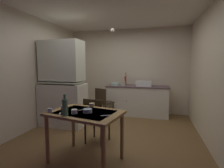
{
  "coord_description": "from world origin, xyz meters",
  "views": [
    {
      "loc": [
        0.95,
        -3.31,
        1.47
      ],
      "look_at": [
        0.04,
        -0.02,
        1.09
      ],
      "focal_mm": 26.7,
      "sensor_mm": 36.0,
      "label": 1
    }
  ],
  "objects_px": {
    "sink_basin": "(144,83)",
    "teacup_mint": "(63,108)",
    "mixing_bowl_counter": "(115,84)",
    "chair_far_side": "(96,120)",
    "hutch_cabinet": "(63,87)",
    "chair_by_counter": "(103,102)",
    "hand_pump": "(125,80)",
    "dining_table": "(85,119)",
    "glass_bottle": "(65,107)",
    "serving_bowl_wide": "(87,111)"
  },
  "relations": [
    {
      "from": "hand_pump",
      "to": "chair_far_side",
      "type": "xyz_separation_m",
      "value": [
        -0.15,
        -2.12,
        -0.58
      ]
    },
    {
      "from": "hutch_cabinet",
      "to": "chair_far_side",
      "type": "bearing_deg",
      "value": -32.41
    },
    {
      "from": "sink_basin",
      "to": "mixing_bowl_counter",
      "type": "distance_m",
      "value": 0.86
    },
    {
      "from": "mixing_bowl_counter",
      "to": "glass_bottle",
      "type": "relative_size",
      "value": 0.82
    },
    {
      "from": "hutch_cabinet",
      "to": "dining_table",
      "type": "height_order",
      "value": "hutch_cabinet"
    },
    {
      "from": "sink_basin",
      "to": "teacup_mint",
      "type": "distance_m",
      "value": 2.86
    },
    {
      "from": "serving_bowl_wide",
      "to": "mixing_bowl_counter",
      "type": "bearing_deg",
      "value": 95.53
    },
    {
      "from": "mixing_bowl_counter",
      "to": "glass_bottle",
      "type": "height_order",
      "value": "glass_bottle"
    },
    {
      "from": "mixing_bowl_counter",
      "to": "teacup_mint",
      "type": "relative_size",
      "value": 3.09
    },
    {
      "from": "sink_basin",
      "to": "dining_table",
      "type": "distance_m",
      "value": 2.76
    },
    {
      "from": "hand_pump",
      "to": "teacup_mint",
      "type": "distance_m",
      "value": 2.76
    },
    {
      "from": "chair_far_side",
      "to": "chair_by_counter",
      "type": "distance_m",
      "value": 1.57
    },
    {
      "from": "hutch_cabinet",
      "to": "chair_by_counter",
      "type": "relative_size",
      "value": 2.43
    },
    {
      "from": "hutch_cabinet",
      "to": "teacup_mint",
      "type": "relative_size",
      "value": 25.72
    },
    {
      "from": "serving_bowl_wide",
      "to": "chair_by_counter",
      "type": "bearing_deg",
      "value": 102.4
    },
    {
      "from": "teacup_mint",
      "to": "glass_bottle",
      "type": "height_order",
      "value": "glass_bottle"
    },
    {
      "from": "glass_bottle",
      "to": "sink_basin",
      "type": "bearing_deg",
      "value": 73.97
    },
    {
      "from": "hutch_cabinet",
      "to": "mixing_bowl_counter",
      "type": "distance_m",
      "value": 1.64
    },
    {
      "from": "sink_basin",
      "to": "chair_far_side",
      "type": "bearing_deg",
      "value": -108.98
    },
    {
      "from": "hand_pump",
      "to": "glass_bottle",
      "type": "relative_size",
      "value": 1.29
    },
    {
      "from": "hand_pump",
      "to": "teacup_mint",
      "type": "height_order",
      "value": "hand_pump"
    },
    {
      "from": "mixing_bowl_counter",
      "to": "glass_bottle",
      "type": "distance_m",
      "value": 2.87
    },
    {
      "from": "sink_basin",
      "to": "chair_by_counter",
      "type": "height_order",
      "value": "sink_basin"
    },
    {
      "from": "hutch_cabinet",
      "to": "mixing_bowl_counter",
      "type": "relative_size",
      "value": 8.33
    },
    {
      "from": "hutch_cabinet",
      "to": "sink_basin",
      "type": "bearing_deg",
      "value": 36.47
    },
    {
      "from": "chair_by_counter",
      "to": "serving_bowl_wide",
      "type": "distance_m",
      "value": 2.23
    },
    {
      "from": "teacup_mint",
      "to": "mixing_bowl_counter",
      "type": "bearing_deg",
      "value": 86.45
    },
    {
      "from": "dining_table",
      "to": "glass_bottle",
      "type": "xyz_separation_m",
      "value": [
        -0.19,
        -0.25,
        0.24
      ]
    },
    {
      "from": "mixing_bowl_counter",
      "to": "chair_by_counter",
      "type": "distance_m",
      "value": 0.71
    },
    {
      "from": "hutch_cabinet",
      "to": "sink_basin",
      "type": "height_order",
      "value": "hutch_cabinet"
    },
    {
      "from": "mixing_bowl_counter",
      "to": "chair_far_side",
      "type": "distance_m",
      "value": 2.08
    },
    {
      "from": "hutch_cabinet",
      "to": "chair_far_side",
      "type": "distance_m",
      "value": 1.43
    },
    {
      "from": "mixing_bowl_counter",
      "to": "dining_table",
      "type": "distance_m",
      "value": 2.64
    },
    {
      "from": "sink_basin",
      "to": "teacup_mint",
      "type": "bearing_deg",
      "value": -110.91
    },
    {
      "from": "sink_basin",
      "to": "teacup_mint",
      "type": "height_order",
      "value": "sink_basin"
    },
    {
      "from": "hand_pump",
      "to": "dining_table",
      "type": "xyz_separation_m",
      "value": [
        -0.09,
        -2.72,
        -0.38
      ]
    },
    {
      "from": "hutch_cabinet",
      "to": "chair_by_counter",
      "type": "xyz_separation_m",
      "value": [
        0.77,
        0.82,
        -0.5
      ]
    },
    {
      "from": "hutch_cabinet",
      "to": "sink_basin",
      "type": "xyz_separation_m",
      "value": [
        1.84,
        1.36,
        -0.01
      ]
    },
    {
      "from": "sink_basin",
      "to": "serving_bowl_wide",
      "type": "distance_m",
      "value": 2.77
    },
    {
      "from": "teacup_mint",
      "to": "glass_bottle",
      "type": "bearing_deg",
      "value": -53.62
    },
    {
      "from": "sink_basin",
      "to": "chair_by_counter",
      "type": "relative_size",
      "value": 0.52
    },
    {
      "from": "chair_far_side",
      "to": "serving_bowl_wide",
      "type": "xyz_separation_m",
      "value": [
        0.11,
        -0.62,
        0.34
      ]
    },
    {
      "from": "sink_basin",
      "to": "serving_bowl_wide",
      "type": "height_order",
      "value": "sink_basin"
    },
    {
      "from": "hand_pump",
      "to": "dining_table",
      "type": "distance_m",
      "value": 2.74
    },
    {
      "from": "hutch_cabinet",
      "to": "dining_table",
      "type": "distance_m",
      "value": 1.79
    },
    {
      "from": "hutch_cabinet",
      "to": "glass_bottle",
      "type": "bearing_deg",
      "value": -57.24
    },
    {
      "from": "hand_pump",
      "to": "dining_table",
      "type": "relative_size",
      "value": 0.33
    },
    {
      "from": "dining_table",
      "to": "chair_far_side",
      "type": "distance_m",
      "value": 0.63
    },
    {
      "from": "chair_far_side",
      "to": "glass_bottle",
      "type": "relative_size",
      "value": 2.87
    },
    {
      "from": "hand_pump",
      "to": "serving_bowl_wide",
      "type": "distance_m",
      "value": 2.75
    }
  ]
}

